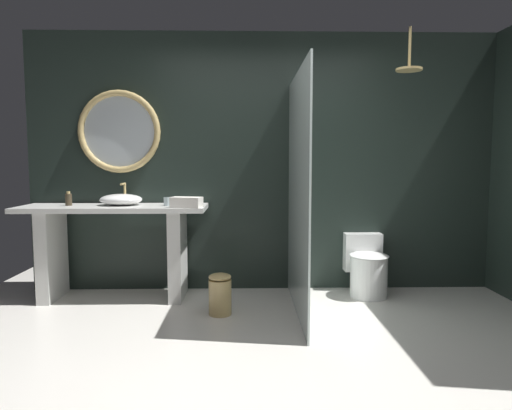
# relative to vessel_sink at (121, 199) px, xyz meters

# --- Properties ---
(ground_plane) EXTENTS (5.76, 5.76, 0.00)m
(ground_plane) POSITION_rel_vessel_sink_xyz_m (1.41, -1.58, -0.95)
(ground_plane) COLOR silver
(back_wall_panel) EXTENTS (4.80, 0.10, 2.60)m
(back_wall_panel) POSITION_rel_vessel_sink_xyz_m (1.41, 0.32, 0.35)
(back_wall_panel) COLOR #1E2823
(back_wall_panel) RESTS_ON ground_plane
(vanity_counter) EXTENTS (1.75, 0.57, 0.90)m
(vanity_counter) POSITION_rel_vessel_sink_xyz_m (-0.06, -0.04, -0.39)
(vanity_counter) COLOR silver
(vanity_counter) RESTS_ON ground_plane
(vessel_sink) EXTENTS (0.40, 0.33, 0.21)m
(vessel_sink) POSITION_rel_vessel_sink_xyz_m (0.00, 0.00, 0.00)
(vessel_sink) COLOR white
(vessel_sink) RESTS_ON vanity_counter
(tumbler_cup) EXTENTS (0.07, 0.07, 0.08)m
(tumbler_cup) POSITION_rel_vessel_sink_xyz_m (0.45, -0.07, -0.02)
(tumbler_cup) COLOR silver
(tumbler_cup) RESTS_ON vanity_counter
(soap_dispenser) EXTENTS (0.06, 0.06, 0.14)m
(soap_dispenser) POSITION_rel_vessel_sink_xyz_m (-0.49, -0.03, 0.00)
(soap_dispenser) COLOR #3D3323
(soap_dispenser) RESTS_ON vanity_counter
(round_wall_mirror) EXTENTS (0.82, 0.06, 0.82)m
(round_wall_mirror) POSITION_rel_vessel_sink_xyz_m (-0.06, 0.23, 0.66)
(round_wall_mirror) COLOR tan
(shower_glass_panel) EXTENTS (0.02, 1.51, 2.07)m
(shower_glass_panel) POSITION_rel_vessel_sink_xyz_m (1.64, -0.49, 0.08)
(shower_glass_panel) COLOR silver
(shower_glass_panel) RESTS_ON ground_plane
(rain_shower_head) EXTENTS (0.23, 0.23, 0.38)m
(rain_shower_head) POSITION_rel_vessel_sink_xyz_m (2.65, -0.26, 1.21)
(rain_shower_head) COLOR tan
(toilet) EXTENTS (0.38, 0.54, 0.58)m
(toilet) POSITION_rel_vessel_sink_xyz_m (2.39, 0.02, -0.69)
(toilet) COLOR white
(toilet) RESTS_ON ground_plane
(waste_bin) EXTENTS (0.20, 0.20, 0.36)m
(waste_bin) POSITION_rel_vessel_sink_xyz_m (0.97, -0.54, -0.77)
(waste_bin) COLOR tan
(waste_bin) RESTS_ON ground_plane
(folded_hand_towel) EXTENTS (0.30, 0.20, 0.09)m
(folded_hand_towel) POSITION_rel_vessel_sink_xyz_m (0.65, -0.22, -0.01)
(folded_hand_towel) COLOR silver
(folded_hand_towel) RESTS_ON vanity_counter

